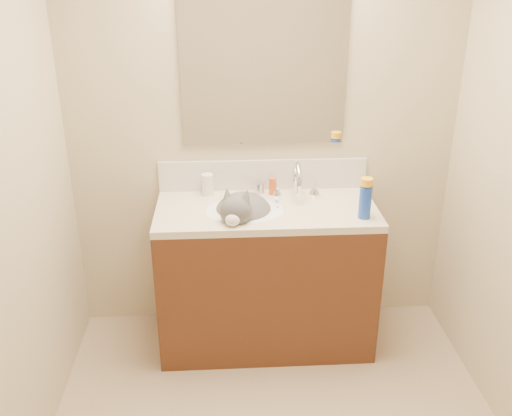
{
  "coord_description": "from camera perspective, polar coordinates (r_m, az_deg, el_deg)",
  "views": [
    {
      "loc": [
        -0.23,
        -1.84,
        2.11
      ],
      "look_at": [
        -0.06,
        0.92,
        0.88
      ],
      "focal_mm": 40.0,
      "sensor_mm": 36.0,
      "label": 1
    }
  ],
  "objects": [
    {
      "name": "faucet",
      "position": [
        3.2,
        4.09,
        2.54
      ],
      "size": [
        0.28,
        0.2,
        0.21
      ],
      "color": "silver",
      "rests_on": "counter_slab"
    },
    {
      "name": "spray_can",
      "position": [
        2.99,
        10.85,
        0.58
      ],
      "size": [
        0.07,
        0.07,
        0.17
      ],
      "primitive_type": "cylinder",
      "rotation": [
        0.0,
        0.0,
        -0.1
      ],
      "color": "blue",
      "rests_on": "counter_slab"
    },
    {
      "name": "backsplash",
      "position": [
        3.3,
        0.71,
        3.34
      ],
      "size": [
        1.2,
        0.02,
        0.18
      ],
      "primitive_type": "cube",
      "color": "beige",
      "rests_on": "counter_slab"
    },
    {
      "name": "counter_slab",
      "position": [
        3.1,
        1.05,
        -0.27
      ],
      "size": [
        1.2,
        0.55,
        0.04
      ],
      "primitive_type": "cube",
      "color": "beige",
      "rests_on": "vanity_cabinet"
    },
    {
      "name": "room_shell",
      "position": [
        1.96,
        3.39,
        5.32
      ],
      "size": [
        2.24,
        2.54,
        2.52
      ],
      "color": "#BEAF8D",
      "rests_on": "ground"
    },
    {
      "name": "toothbrush_head",
      "position": [
        3.14,
        2.12,
        0.61
      ],
      "size": [
        0.02,
        0.03,
        0.02
      ],
      "primitive_type": "cube",
      "rotation": [
        0.0,
        0.0,
        -0.03
      ],
      "color": "#6889DE",
      "rests_on": "counter_slab"
    },
    {
      "name": "spray_cap",
      "position": [
        2.95,
        11.02,
        2.58
      ],
      "size": [
        0.07,
        0.07,
        0.04
      ],
      "primitive_type": "cylinder",
      "rotation": [
        0.0,
        0.0,
        -0.1
      ],
      "color": "yellow",
      "rests_on": "spray_can"
    },
    {
      "name": "amber_bottle",
      "position": [
        3.25,
        1.66,
        2.2
      ],
      "size": [
        0.05,
        0.05,
        0.1
      ],
      "primitive_type": "cylinder",
      "rotation": [
        0.0,
        0.0,
        -0.35
      ],
      "color": "#CD4E18",
      "rests_on": "counter_slab"
    },
    {
      "name": "toothbrush",
      "position": [
        3.15,
        2.11,
        0.56
      ],
      "size": [
        0.02,
        0.13,
        0.01
      ],
      "primitive_type": "cube",
      "rotation": [
        0.0,
        0.0,
        -0.03
      ],
      "color": "silver",
      "rests_on": "counter_slab"
    },
    {
      "name": "pill_bottle",
      "position": [
        3.25,
        -4.86,
        2.35
      ],
      "size": [
        0.07,
        0.07,
        0.12
      ],
      "primitive_type": "cylinder",
      "rotation": [
        0.0,
        0.0,
        0.0
      ],
      "color": "silver",
      "rests_on": "counter_slab"
    },
    {
      "name": "vanity_cabinet",
      "position": [
        3.3,
        1.0,
        -7.1
      ],
      "size": [
        1.2,
        0.55,
        0.82
      ],
      "primitive_type": "cube",
      "color": "#4B2614",
      "rests_on": "ground"
    },
    {
      "name": "mirror",
      "position": [
        3.14,
        0.77,
        13.46
      ],
      "size": [
        0.9,
        0.02,
        0.8
      ],
      "primitive_type": "cube",
      "color": "white",
      "rests_on": "room_shell"
    },
    {
      "name": "silver_jar",
      "position": [
        3.27,
        0.34,
        2.04
      ],
      "size": [
        0.07,
        0.07,
        0.06
      ],
      "primitive_type": "cylinder",
      "rotation": [
        0.0,
        0.0,
        0.42
      ],
      "color": "#B7B7BC",
      "rests_on": "counter_slab"
    },
    {
      "name": "pill_label",
      "position": [
        3.25,
        -4.85,
        2.05
      ],
      "size": [
        0.05,
        0.05,
        0.04
      ],
      "primitive_type": "cylinder",
      "rotation": [
        0.0,
        0.0,
        0.0
      ],
      "color": "orange",
      "rests_on": "pill_bottle"
    },
    {
      "name": "basin",
      "position": [
        3.09,
        -1.13,
        -1.4
      ],
      "size": [
        0.45,
        0.36,
        0.14
      ],
      "primitive_type": "ellipsoid",
      "color": "white",
      "rests_on": "vanity_cabinet"
    },
    {
      "name": "cat",
      "position": [
        3.06,
        -1.37,
        -0.63
      ],
      "size": [
        0.4,
        0.48,
        0.34
      ],
      "rotation": [
        0.0,
        0.0,
        -0.28
      ],
      "color": "#4D4B4D",
      "rests_on": "basin"
    }
  ]
}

